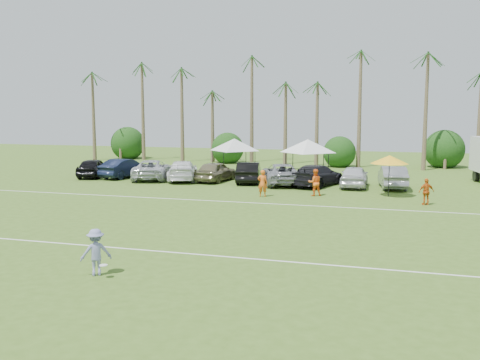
# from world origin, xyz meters

# --- Properties ---
(ground) EXTENTS (120.00, 120.00, 0.00)m
(ground) POSITION_xyz_m (0.00, 0.00, 0.00)
(ground) COLOR #3F611D
(ground) RESTS_ON ground
(field_lines) EXTENTS (80.00, 12.10, 0.01)m
(field_lines) POSITION_xyz_m (0.00, 8.00, 0.01)
(field_lines) COLOR white
(field_lines) RESTS_ON ground
(palm_tree_0) EXTENTS (2.40, 2.40, 8.90)m
(palm_tree_0) POSITION_xyz_m (-22.00, 38.00, 7.48)
(palm_tree_0) COLOR brown
(palm_tree_0) RESTS_ON ground
(palm_tree_1) EXTENTS (2.40, 2.40, 9.90)m
(palm_tree_1) POSITION_xyz_m (-17.00, 38.00, 8.35)
(palm_tree_1) COLOR brown
(palm_tree_1) RESTS_ON ground
(palm_tree_2) EXTENTS (2.40, 2.40, 10.90)m
(palm_tree_2) POSITION_xyz_m (-12.00, 38.00, 9.21)
(palm_tree_2) COLOR brown
(palm_tree_2) RESTS_ON ground
(palm_tree_3) EXTENTS (2.40, 2.40, 11.90)m
(palm_tree_3) POSITION_xyz_m (-8.00, 38.00, 10.06)
(palm_tree_3) COLOR brown
(palm_tree_3) RESTS_ON ground
(palm_tree_4) EXTENTS (2.40, 2.40, 8.90)m
(palm_tree_4) POSITION_xyz_m (-4.00, 38.00, 7.48)
(palm_tree_4) COLOR brown
(palm_tree_4) RESTS_ON ground
(palm_tree_5) EXTENTS (2.40, 2.40, 9.90)m
(palm_tree_5) POSITION_xyz_m (0.00, 38.00, 8.35)
(palm_tree_5) COLOR brown
(palm_tree_5) RESTS_ON ground
(palm_tree_6) EXTENTS (2.40, 2.40, 10.90)m
(palm_tree_6) POSITION_xyz_m (4.00, 38.00, 9.21)
(palm_tree_6) COLOR brown
(palm_tree_6) RESTS_ON ground
(palm_tree_7) EXTENTS (2.40, 2.40, 11.90)m
(palm_tree_7) POSITION_xyz_m (8.00, 38.00, 10.06)
(palm_tree_7) COLOR brown
(palm_tree_7) RESTS_ON ground
(palm_tree_8) EXTENTS (2.40, 2.40, 8.90)m
(palm_tree_8) POSITION_xyz_m (13.00, 38.00, 7.48)
(palm_tree_8) COLOR brown
(palm_tree_8) RESTS_ON ground
(palm_tree_9) EXTENTS (2.40, 2.40, 9.90)m
(palm_tree_9) POSITION_xyz_m (18.00, 38.00, 8.35)
(palm_tree_9) COLOR brown
(palm_tree_9) RESTS_ON ground
(bush_tree_0) EXTENTS (4.00, 4.00, 4.00)m
(bush_tree_0) POSITION_xyz_m (-19.00, 39.00, 1.80)
(bush_tree_0) COLOR brown
(bush_tree_0) RESTS_ON ground
(bush_tree_1) EXTENTS (4.00, 4.00, 4.00)m
(bush_tree_1) POSITION_xyz_m (-6.00, 39.00, 1.80)
(bush_tree_1) COLOR brown
(bush_tree_1) RESTS_ON ground
(bush_tree_2) EXTENTS (4.00, 4.00, 4.00)m
(bush_tree_2) POSITION_xyz_m (6.00, 39.00, 1.80)
(bush_tree_2) COLOR brown
(bush_tree_2) RESTS_ON ground
(bush_tree_3) EXTENTS (4.00, 4.00, 4.00)m
(bush_tree_3) POSITION_xyz_m (16.00, 39.00, 1.80)
(bush_tree_3) COLOR brown
(bush_tree_3) RESTS_ON ground
(sideline_player_a) EXTENTS (0.69, 0.51, 1.75)m
(sideline_player_a) POSITION_xyz_m (3.29, 16.55, 0.88)
(sideline_player_a) COLOR orange
(sideline_player_a) RESTS_ON ground
(sideline_player_b) EXTENTS (1.04, 0.93, 1.76)m
(sideline_player_b) POSITION_xyz_m (6.50, 17.87, 0.88)
(sideline_player_b) COLOR orange
(sideline_player_b) RESTS_ON ground
(sideline_player_c) EXTENTS (1.01, 0.73, 1.59)m
(sideline_player_c) POSITION_xyz_m (13.35, 16.25, 0.80)
(sideline_player_c) COLOR #D05E17
(sideline_player_c) RESTS_ON ground
(canopy_tent_left) EXTENTS (4.56, 4.56, 3.69)m
(canopy_tent_left) POSITION_xyz_m (-2.13, 27.84, 3.16)
(canopy_tent_left) COLOR black
(canopy_tent_left) RESTS_ON ground
(canopy_tent_right) EXTENTS (4.67, 4.67, 3.79)m
(canopy_tent_right) POSITION_xyz_m (4.52, 26.77, 3.24)
(canopy_tent_right) COLOR black
(canopy_tent_right) RESTS_ON ground
(market_umbrella) EXTENTS (2.43, 2.43, 2.71)m
(market_umbrella) POSITION_xyz_m (11.15, 18.83, 2.43)
(market_umbrella) COLOR black
(market_umbrella) RESTS_ON ground
(frisbee_player) EXTENTS (1.18, 1.09, 1.59)m
(frisbee_player) POSITION_xyz_m (2.07, -1.43, 0.79)
(frisbee_player) COLOR #7E82B3
(frisbee_player) RESTS_ON ground
(parked_car_0) EXTENTS (3.05, 5.02, 1.60)m
(parked_car_0) POSITION_xyz_m (-13.00, 22.65, 0.80)
(parked_car_0) COLOR black
(parked_car_0) RESTS_ON ground
(parked_car_1) EXTENTS (2.53, 5.07, 1.60)m
(parked_car_1) POSITION_xyz_m (-10.29, 23.08, 0.80)
(parked_car_1) COLOR black
(parked_car_1) RESTS_ON ground
(parked_car_2) EXTENTS (4.30, 6.28, 1.60)m
(parked_car_2) POSITION_xyz_m (-7.59, 22.66, 0.80)
(parked_car_2) COLOR #B4B7BD
(parked_car_2) RESTS_ON ground
(parked_car_3) EXTENTS (3.95, 5.93, 1.60)m
(parked_car_3) POSITION_xyz_m (-4.89, 22.68, 0.80)
(parked_car_3) COLOR white
(parked_car_3) RESTS_ON ground
(parked_car_4) EXTENTS (2.40, 4.87, 1.60)m
(parked_car_4) POSITION_xyz_m (-2.18, 23.00, 0.80)
(parked_car_4) COLOR #797252
(parked_car_4) RESTS_ON ground
(parked_car_5) EXTENTS (2.66, 5.09, 1.60)m
(parked_car_5) POSITION_xyz_m (0.52, 23.07, 0.80)
(parked_car_5) COLOR black
(parked_car_5) RESTS_ON ground
(parked_car_6) EXTENTS (4.38, 6.30, 1.60)m
(parked_car_6) POSITION_xyz_m (3.22, 22.66, 0.80)
(parked_car_6) COLOR gray
(parked_car_6) RESTS_ON ground
(parked_car_7) EXTENTS (3.78, 5.92, 1.60)m
(parked_car_7) POSITION_xyz_m (5.93, 22.63, 0.80)
(parked_car_7) COLOR black
(parked_car_7) RESTS_ON ground
(parked_car_8) EXTENTS (1.98, 4.72, 1.60)m
(parked_car_8) POSITION_xyz_m (8.63, 22.75, 0.80)
(parked_car_8) COLOR silver
(parked_car_8) RESTS_ON ground
(parked_car_9) EXTENTS (2.30, 5.02, 1.60)m
(parked_car_9) POSITION_xyz_m (11.34, 23.06, 0.80)
(parked_car_9) COLOR gray
(parked_car_9) RESTS_ON ground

